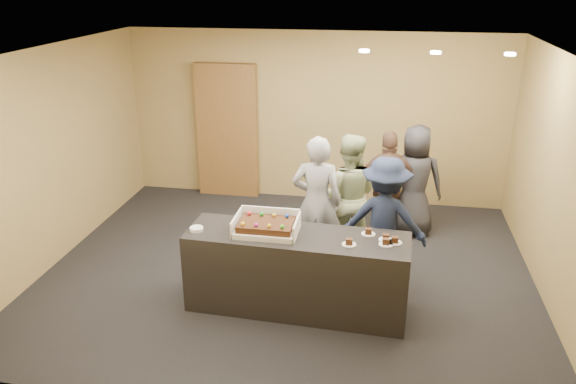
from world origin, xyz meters
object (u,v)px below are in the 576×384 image
object	(u,v)px
sheet_cake	(266,224)
person_navy_man	(384,221)
person_server_grey	(317,203)
person_brown_extra	(388,185)
person_dark_suit	(414,181)
serving_counter	(297,272)
person_sage_man	(348,196)
storage_cabinet	(227,131)
plate_stack	(197,229)
cake_box	(267,228)

from	to	relation	value
sheet_cake	person_navy_man	world-z (taller)	person_navy_man
person_server_grey	person_brown_extra	size ratio (longest dim) A/B	1.12
person_navy_man	person_dark_suit	size ratio (longest dim) A/B	0.98
sheet_cake	serving_counter	bearing A→B (deg)	0.00
serving_counter	person_server_grey	world-z (taller)	person_server_grey
sheet_cake	person_sage_man	xyz separation A→B (m)	(0.78, 1.41, -0.17)
serving_counter	storage_cabinet	xyz separation A→B (m)	(-1.66, 3.22, 0.64)
sheet_cake	person_sage_man	world-z (taller)	person_sage_man
plate_stack	person_sage_man	distance (m)	2.14
cake_box	serving_counter	bearing A→B (deg)	-4.30
serving_counter	person_brown_extra	bearing A→B (deg)	67.81
person_sage_man	person_brown_extra	distance (m)	0.83
cake_box	person_dark_suit	bearing A→B (deg)	52.84
person_navy_man	storage_cabinet	bearing A→B (deg)	-37.45
person_sage_man	person_brown_extra	world-z (taller)	person_sage_man
sheet_cake	person_server_grey	bearing A→B (deg)	68.24
person_server_grey	person_sage_man	distance (m)	0.52
person_sage_man	person_dark_suit	bearing A→B (deg)	-136.54
serving_counter	person_dark_suit	world-z (taller)	person_dark_suit
cake_box	sheet_cake	distance (m)	0.06
cake_box	person_server_grey	world-z (taller)	person_server_grey
storage_cabinet	sheet_cake	world-z (taller)	storage_cabinet
storage_cabinet	person_dark_suit	world-z (taller)	storage_cabinet
plate_stack	person_server_grey	xyz separation A→B (m)	(1.18, 1.11, -0.06)
person_navy_man	person_dark_suit	xyz separation A→B (m)	(0.40, 1.41, 0.01)
serving_counter	person_sage_man	size ratio (longest dim) A/B	1.46
cake_box	person_server_grey	distance (m)	1.10
storage_cabinet	person_brown_extra	size ratio (longest dim) A/B	1.44
plate_stack	person_server_grey	size ratio (longest dim) A/B	0.09
plate_stack	person_navy_man	bearing A→B (deg)	23.29
person_navy_man	person_brown_extra	world-z (taller)	person_navy_man
sheet_cake	plate_stack	size ratio (longest dim) A/B	4.00
cake_box	person_server_grey	xyz separation A→B (m)	(0.42, 1.02, -0.09)
cake_box	person_dark_suit	world-z (taller)	person_dark_suit
serving_counter	person_brown_extra	xyz separation A→B (m)	(0.95, 2.06, 0.31)
serving_counter	sheet_cake	size ratio (longest dim) A/B	4.13
person_sage_man	person_navy_man	world-z (taller)	person_sage_man
person_brown_extra	person_sage_man	bearing A→B (deg)	46.02
plate_stack	person_sage_man	bearing A→B (deg)	43.89
storage_cabinet	plate_stack	distance (m)	3.34
serving_counter	person_dark_suit	xyz separation A→B (m)	(1.32, 2.20, 0.34)
sheet_cake	person_server_grey	xyz separation A→B (m)	(0.42, 1.04, -0.14)
person_brown_extra	person_navy_man	bearing A→B (deg)	82.36
serving_counter	plate_stack	xyz separation A→B (m)	(-1.10, -0.07, 0.47)
storage_cabinet	cake_box	size ratio (longest dim) A/B	3.21
person_dark_suit	sheet_cake	bearing A→B (deg)	57.01
serving_counter	person_dark_suit	distance (m)	2.59
sheet_cake	person_navy_man	xyz separation A→B (m)	(1.25, 0.79, -0.21)
person_brown_extra	person_dark_suit	world-z (taller)	person_dark_suit
plate_stack	person_dark_suit	world-z (taller)	person_dark_suit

